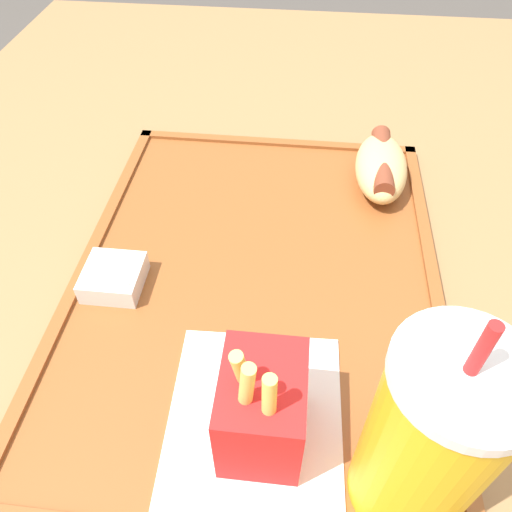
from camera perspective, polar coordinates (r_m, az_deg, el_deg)
name	(u,v)px	position (r m, az deg, el deg)	size (l,w,h in m)	color
dining_table	(241,470)	(0.77, -1.67, -23.25)	(1.49, 0.93, 0.71)	olive
food_tray	(256,281)	(0.48, 0.00, -2.86)	(0.47, 0.35, 0.01)	brown
paper_napkin	(255,420)	(0.40, -0.14, -18.25)	(0.16, 0.14, 0.00)	white
soda_cup	(428,440)	(0.32, 19.11, -19.29)	(0.08, 0.08, 0.19)	gold
hot_dog_far	(381,166)	(0.59, 14.11, 9.90)	(0.12, 0.06, 0.04)	#DBB270
fries_carton	(262,409)	(0.35, 0.66, -17.05)	(0.07, 0.06, 0.12)	red
sauce_cup_mayo	(114,277)	(0.48, -15.97, -2.29)	(0.05, 0.05, 0.02)	silver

